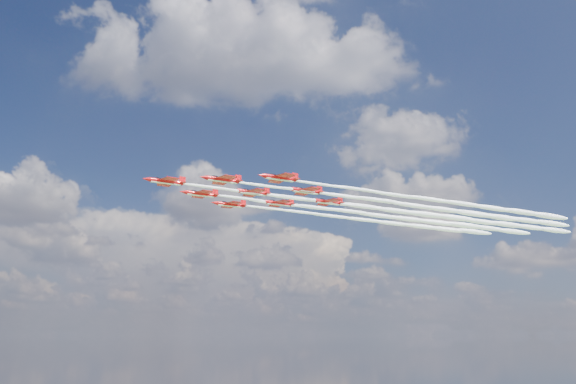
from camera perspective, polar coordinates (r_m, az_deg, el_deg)
name	(u,v)px	position (r m, az deg, el deg)	size (l,w,h in m)	color
jet_lead	(348,205)	(153.97, 6.16, -1.27)	(92.63, 58.91, 2.52)	red
jet_row2_port	(398,203)	(154.51, 11.11, -1.13)	(92.63, 58.91, 2.52)	red
jet_row2_starb	(366,214)	(166.15, 7.88, -2.19)	(92.63, 58.91, 2.52)	red
jet_row3_port	(449,202)	(156.19, 16.00, -0.98)	(92.63, 58.91, 2.52)	red
jet_row3_centre	(412,213)	(167.04, 12.47, -2.05)	(92.63, 58.91, 2.52)	red
jet_row3_starb	(380,222)	(178.50, 9.37, -2.98)	(92.63, 58.91, 2.52)	red
jet_row4_port	(459,211)	(168.98, 16.97, -1.90)	(92.63, 58.91, 2.52)	red
jet_row4_starb	(424,221)	(179.69, 13.63, -2.84)	(92.63, 58.91, 2.52)	red
jet_tail	(468,220)	(181.86, 17.81, -2.69)	(92.63, 58.91, 2.52)	red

